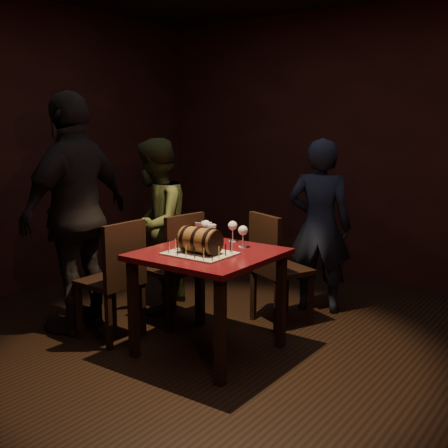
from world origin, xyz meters
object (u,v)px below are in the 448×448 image
object	(u,v)px
person_back	(319,226)
person_left_front	(77,214)
barrel_cake	(200,240)
pint_of_ale	(211,235)
wine_glass_left	(206,226)
person_left_rear	(155,226)
wine_glass_right	(243,231)
chair_left_front	(117,274)
chair_back	(274,263)
chair_left_rear	(177,262)
wine_glass_mid	(233,227)
pub_table	(209,267)

from	to	relation	value
person_back	person_left_front	size ratio (longest dim) A/B	0.80
barrel_cake	pint_of_ale	distance (m)	0.34
wine_glass_left	person_left_rear	world-z (taller)	person_left_rear
wine_glass_right	chair_left_front	size ratio (longest dim) A/B	0.17
chair_back	chair_left_rear	bearing A→B (deg)	-145.48
barrel_cake	wine_glass_left	xyz separation A→B (m)	(-0.24, 0.39, 0.02)
chair_left_rear	person_left_front	size ratio (longest dim) A/B	0.49
barrel_cake	person_left_front	xyz separation A→B (m)	(-1.13, -0.13, 0.09)
pint_of_ale	wine_glass_mid	bearing A→B (deg)	65.75
chair_left_front	person_left_front	bearing A→B (deg)	179.38
person_left_front	wine_glass_left	bearing A→B (deg)	112.70
wine_glass_left	person_back	size ratio (longest dim) A/B	0.11
chair_left_rear	person_left_front	world-z (taller)	person_left_front
person_back	person_left_front	distance (m)	2.05
chair_left_front	person_left_rear	world-z (taller)	person_left_rear
wine_glass_left	pint_of_ale	bearing A→B (deg)	-35.31
pub_table	wine_glass_mid	size ratio (longest dim) A/B	5.59
pint_of_ale	person_back	size ratio (longest dim) A/B	0.10
barrel_cake	person_left_rear	xyz separation A→B (m)	(-0.95, 0.58, -0.09)
barrel_cake	chair_left_rear	bearing A→B (deg)	143.94
chair_back	pub_table	bearing A→B (deg)	-97.21
pub_table	chair_back	xyz separation A→B (m)	(0.10, 0.76, -0.12)
chair_left_rear	chair_left_front	bearing A→B (deg)	-104.28
wine_glass_right	chair_left_front	distance (m)	1.01
wine_glass_right	person_left_rear	size ratio (longest dim) A/B	0.11
person_left_rear	person_left_front	xyz separation A→B (m)	(-0.18, -0.71, 0.19)
wine_glass_mid	chair_left_front	xyz separation A→B (m)	(-0.65, -0.61, -0.34)
chair_left_rear	person_back	bearing A→B (deg)	51.30
wine_glass_mid	wine_glass_left	bearing A→B (deg)	-153.91
chair_back	person_back	size ratio (longest dim) A/B	0.61
pub_table	chair_left_rear	distance (m)	0.65
person_left_rear	person_left_front	distance (m)	0.75
wine_glass_right	person_left_rear	xyz separation A→B (m)	(-1.07, 0.22, -0.11)
person_left_front	person_left_rear	bearing A→B (deg)	158.70
wine_glass_left	chair_left_rear	xyz separation A→B (m)	(-0.32, 0.02, -0.35)
pint_of_ale	chair_back	distance (m)	0.67
pint_of_ale	chair_left_front	size ratio (longest dim) A/B	0.16
chair_left_front	person_left_front	world-z (taller)	person_left_front
pint_of_ale	chair_left_rear	size ratio (longest dim) A/B	0.16
wine_glass_left	pint_of_ale	size ratio (longest dim) A/B	1.07
chair_left_rear	pub_table	bearing A→B (deg)	-28.86
pub_table	chair_back	distance (m)	0.78
wine_glass_left	person_left_rear	bearing A→B (deg)	164.64
barrel_cake	chair_back	world-z (taller)	barrel_cake
barrel_cake	person_left_front	world-z (taller)	person_left_front
wine_glass_right	person_left_rear	distance (m)	1.10
wine_glass_left	pub_table	bearing A→B (deg)	-49.86
pint_of_ale	wine_glass_right	bearing A→B (deg)	12.71
pub_table	chair_left_front	distance (m)	0.74
chair_back	person_left_rear	world-z (taller)	person_left_rear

